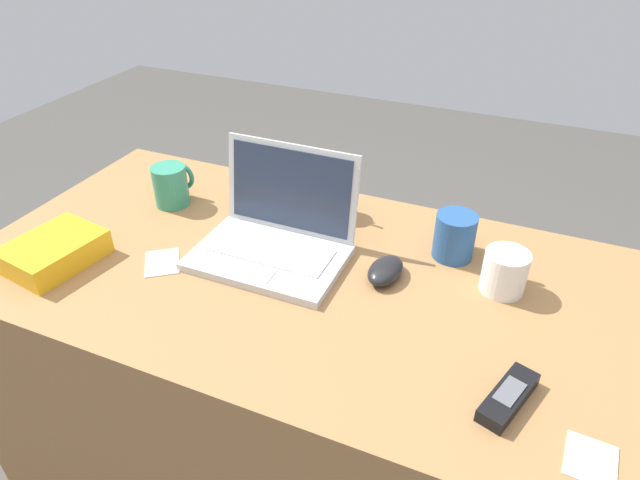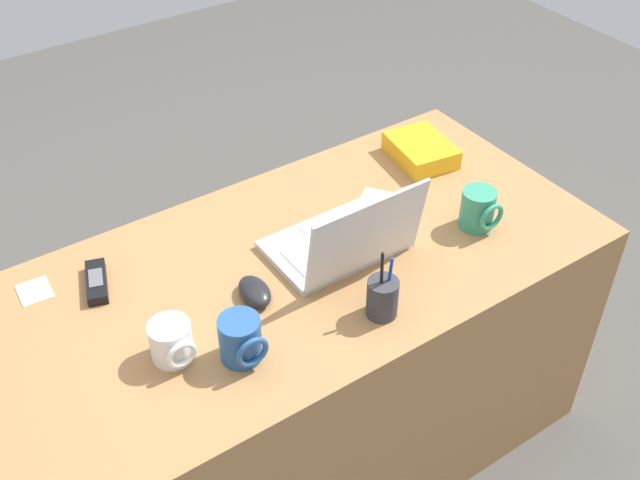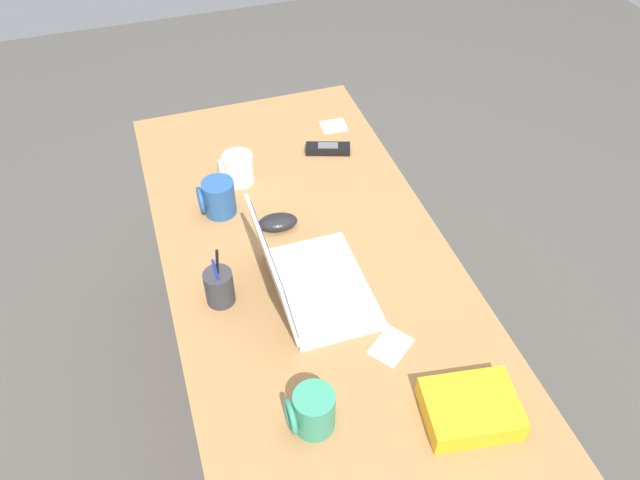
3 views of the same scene
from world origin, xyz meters
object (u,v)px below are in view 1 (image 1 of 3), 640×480
Objects in this scene: computer_mouse at (385,270)px; pen_holder at (331,196)px; laptop at (275,235)px; coffee_mug_tall at (455,235)px; coffee_mug_spare at (505,271)px; coffee_mug_white at (172,185)px; cordless_phone at (508,397)px; snack_bag at (54,251)px.

pen_holder reaches higher than computer_mouse.
coffee_mug_tall is at bearing 21.90° from laptop.
coffee_mug_tall is 0.32m from pen_holder.
coffee_mug_spare is (0.12, -0.08, -0.01)m from coffee_mug_tall.
computer_mouse is at bearing -8.51° from coffee_mug_white.
coffee_mug_tall is 0.72× the size of cordless_phone.
coffee_mug_spare is at bearing -34.32° from coffee_mug_tall.
computer_mouse is 0.36m from cordless_phone.
cordless_phone is (0.86, -0.32, -0.04)m from coffee_mug_white.
coffee_mug_spare is 0.93m from snack_bag.
pen_holder is 0.89× the size of snack_bag.
snack_bag is (-0.42, -0.22, -0.02)m from laptop.
coffee_mug_tall is (0.11, 0.14, 0.03)m from computer_mouse.
coffee_mug_spare is 0.53× the size of snack_bag.
coffee_mug_tall is at bearing 24.97° from snack_bag.
computer_mouse reaches higher than cordless_phone.
coffee_mug_spare reaches higher than snack_bag.
coffee_mug_white is 0.81m from coffee_mug_spare.
coffee_mug_tall reaches higher than computer_mouse.
laptop is 1.92× the size of pen_holder.
coffee_mug_tall is 0.61× the size of pen_holder.
pen_holder reaches higher than coffee_mug_tall.
coffee_mug_spare reaches higher than computer_mouse.
coffee_mug_tall is 0.14m from coffee_mug_spare.
coffee_mug_tall is 0.85m from snack_bag.
laptop is at bearing -172.08° from computer_mouse.
pen_holder is (-0.31, 0.06, -0.00)m from coffee_mug_tall.
coffee_mug_tall is at bearing 114.13° from cordless_phone.
snack_bag is at bearing 179.39° from cordless_phone.
laptop is 3.15× the size of coffee_mug_white.
cordless_phone is 0.64m from pen_holder.
laptop is at bearing -102.67° from pen_holder.
laptop is 0.48m from coffee_mug_spare.
laptop reaches higher than coffee_mug_tall.
computer_mouse is 0.63× the size of pen_holder.
coffee_mug_spare is at bearing -17.97° from pen_holder.
computer_mouse is at bearing 18.61° from snack_bag.
coffee_mug_white reaches higher than cordless_phone.
laptop is at bearing 156.62° from cordless_phone.
coffee_mug_white reaches higher than snack_bag.
snack_bag is (-0.08, -0.31, -0.02)m from coffee_mug_white.
pen_holder reaches higher than snack_bag.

